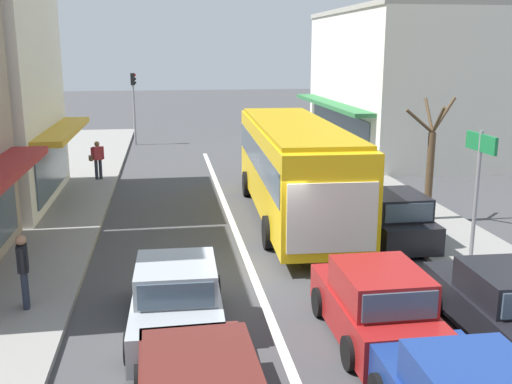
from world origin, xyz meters
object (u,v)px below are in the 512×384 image
Objects in this scene: parked_sedan_kerb_third at (341,179)px; directional_road_sign at (479,167)px; parked_hatchback_kerb_second at (392,219)px; city_bus at (294,164)px; hatchback_adjacent_lane_trail at (375,306)px; sedan_queue_gap_filler at (177,300)px; pedestrian_browsing_midblock at (23,267)px; parked_sedan_kerb_front at (507,308)px; pedestrian_with_handbag_near at (97,158)px; street_tree_right at (430,165)px; traffic_light_downstreet at (134,96)px.

directional_road_sign is (1.09, -8.11, 2.01)m from parked_sedan_kerb_third.
parked_sedan_kerb_third is at bearing 88.39° from parked_hatchback_kerb_second.
hatchback_adjacent_lane_trail is at bearing -91.49° from city_bus.
sedan_queue_gap_filler is 2.60× the size of pedestrian_browsing_midblock.
pedestrian_browsing_midblock is at bearing 164.70° from parked_sedan_kerb_front.
sedan_queue_gap_filler is 1.00× the size of parked_sedan_kerb_third.
parked_sedan_kerb_third is (0.17, 11.86, 0.00)m from parked_sedan_kerb_front.
city_bus is 9.40m from parked_sedan_kerb_front.
parked_hatchback_kerb_second is 0.88× the size of parked_sedan_kerb_third.
parked_hatchback_kerb_second is at bearing -51.10° from city_bus.
parked_sedan_kerb_third is (2.50, 2.84, -1.22)m from city_bus.
pedestrian_browsing_midblock is (-7.23, -6.41, -0.81)m from city_bus.
parked_sedan_kerb_front is 1.15× the size of parked_hatchback_kerb_second.
pedestrian_with_handbag_near is (-10.64, 12.00, -1.61)m from directional_road_sign.
parked_hatchback_kerb_second reaches higher than parked_sedan_kerb_front.
parked_hatchback_kerb_second is 3.33m from directional_road_sign.
sedan_queue_gap_filler is 14.73m from pedestrian_with_handbag_near.
parked_sedan_kerb_front is 8.28m from street_tree_right.
city_bus is 2.95× the size of hatchback_adjacent_lane_trail.
traffic_light_downstreet is at bearing 119.42° from street_tree_right.
parked_sedan_kerb_third is 4.47m from street_tree_right.
hatchback_adjacent_lane_trail is 11.81m from parked_sedan_kerb_third.
pedestrian_with_handbag_near is at bearing 136.33° from city_bus.
street_tree_right reaches higher than parked_hatchback_kerb_second.
pedestrian_with_handbag_near is 1.00× the size of pedestrian_browsing_midblock.
street_tree_right is at bearing -34.63° from pedestrian_with_handbag_near.
parked_hatchback_kerb_second is (2.33, -2.89, -1.17)m from city_bus.
city_bus is 2.59× the size of parked_sedan_kerb_third.
city_bus is 8.73m from hatchback_adjacent_lane_trail.
sedan_queue_gap_filler is at bearing -117.73° from city_bus.
sedan_queue_gap_filler is 6.50m from parked_sedan_kerb_front.
traffic_light_downstreet is 1.17× the size of directional_road_sign.
pedestrian_with_handbag_near is (-9.39, 9.63, 0.36)m from parked_hatchback_kerb_second.
street_tree_right is (0.66, 4.19, -0.76)m from directional_road_sign.
directional_road_sign is 2.21× the size of pedestrian_browsing_midblock.
directional_road_sign is (9.52, -22.26, -0.18)m from traffic_light_downstreet.
city_bus is 3.97m from parked_sedan_kerb_third.
city_bus reaches higher than parked_sedan_kerb_third.
pedestrian_browsing_midblock is (-10.82, -1.14, -1.61)m from directional_road_sign.
pedestrian_browsing_midblock reaches higher than parked_sedan_kerb_third.
parked_hatchback_kerb_second is 13.45m from pedestrian_with_handbag_near.
pedestrian_browsing_midblock is at bearing -93.17° from traffic_light_downstreet.
city_bus is at bearing -70.74° from traffic_light_downstreet.
directional_road_sign is at bearing -62.19° from parked_hatchback_kerb_second.
parked_hatchback_kerb_second is at bearing -91.61° from parked_sedan_kerb_third.
parked_hatchback_kerb_second reaches higher than sedan_queue_gap_filler.
parked_sedan_kerb_front is 1.01× the size of parked_sedan_kerb_third.
pedestrian_browsing_midblock is (-9.73, -9.25, 0.40)m from parked_sedan_kerb_third.
street_tree_right is (4.47, 7.58, 1.20)m from hatchback_adjacent_lane_trail.
directional_road_sign is (3.59, -5.27, 0.80)m from city_bus.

